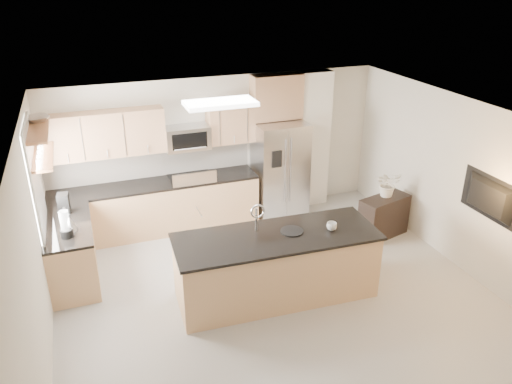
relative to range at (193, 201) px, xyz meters
name	(u,v)px	position (x,y,z in m)	size (l,w,h in m)	color
floor	(287,313)	(0.60, -2.92, -0.47)	(6.50, 6.50, 0.00)	#A4A09C
ceiling	(292,130)	(0.60, -2.92, 2.13)	(6.00, 6.50, 0.02)	silver
wall_back	(218,148)	(0.60, 0.33, 0.83)	(6.00, 0.02, 2.60)	beige
wall_left	(32,275)	(-2.40, -2.92, 0.83)	(0.02, 6.50, 2.60)	beige
wall_right	(480,195)	(3.60, -2.92, 0.83)	(0.02, 6.50, 2.60)	beige
back_counter	(158,206)	(-0.63, 0.01, 0.00)	(3.55, 0.66, 1.44)	tan
left_counter	(72,252)	(-2.07, -1.07, -0.01)	(0.66, 1.50, 0.92)	tan
range	(193,201)	(0.00, 0.00, 0.00)	(0.76, 0.64, 1.14)	black
upper_cabinets	(145,130)	(-0.70, 0.16, 1.35)	(3.50, 0.33, 0.75)	tan
microwave	(187,138)	(0.00, 0.12, 1.16)	(0.76, 0.40, 0.40)	#B4B4B6
refrigerator	(280,169)	(1.66, -0.05, 0.42)	(0.92, 0.78, 1.78)	#B4B4B6
partition_column	(312,140)	(2.42, 0.18, 0.83)	(0.60, 0.30, 2.60)	white
window	(35,181)	(-2.38, -1.07, 1.18)	(0.04, 1.15, 1.65)	white
shelf_lower	(42,157)	(-2.25, -0.97, 1.48)	(0.30, 1.20, 0.04)	#95593B
shelf_upper	(37,130)	(-2.25, -0.97, 1.85)	(0.30, 1.20, 0.04)	#95593B
ceiling_fixture	(220,103)	(0.20, -1.32, 2.09)	(1.00, 0.50, 0.06)	white
island	(276,266)	(0.61, -2.48, 0.02)	(2.86, 1.14, 1.40)	tan
credenza	(383,217)	(3.02, -1.49, -0.11)	(0.90, 0.38, 0.72)	black
cup	(332,226)	(1.39, -2.59, 0.56)	(0.14, 0.14, 0.11)	white
platter	(292,231)	(0.85, -2.45, 0.51)	(0.32, 0.32, 0.02)	black
blender	(66,226)	(-2.07, -1.45, 0.62)	(0.17, 0.17, 0.39)	black
kettle	(70,223)	(-2.02, -1.26, 0.55)	(0.19, 0.19, 0.24)	#B4B4B6
coffee_maker	(64,204)	(-2.09, -0.65, 0.59)	(0.17, 0.21, 0.30)	black
bowl	(37,118)	(-2.25, -0.59, 1.92)	(0.41, 0.41, 0.10)	#B4B4B6
flower_vase	(389,178)	(3.08, -1.43, 0.59)	(0.61, 0.53, 0.68)	silver
television	(486,198)	(3.51, -3.12, 0.88)	(1.08, 0.14, 0.62)	black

